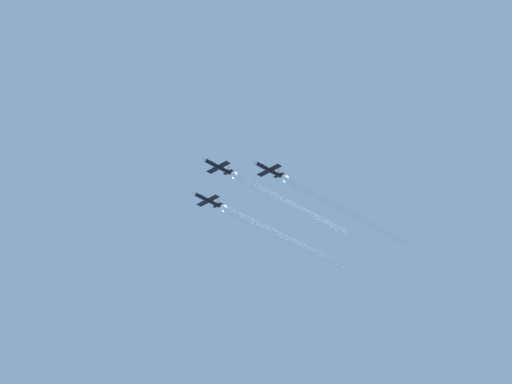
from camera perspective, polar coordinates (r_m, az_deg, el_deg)
jet_lead at (r=388.91m, az=-1.80°, el=1.19°), size 8.84×12.87×3.09m
jet_left_wingman at (r=385.35m, az=0.51°, el=1.05°), size 8.84×12.87×3.09m
jet_right_wingman at (r=402.04m, az=-2.27°, el=-0.33°), size 8.84×12.87×3.09m
smoke_trail_lead at (r=408.96m, az=1.53°, el=-0.54°), size 2.46×54.17×2.46m
smoke_trail_left_wingman at (r=409.08m, az=4.14°, el=-0.89°), size 2.46×62.46×2.46m
smoke_trail_right_wingman at (r=423.87m, az=1.23°, el=-2.06°), size 2.46×59.47×2.46m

